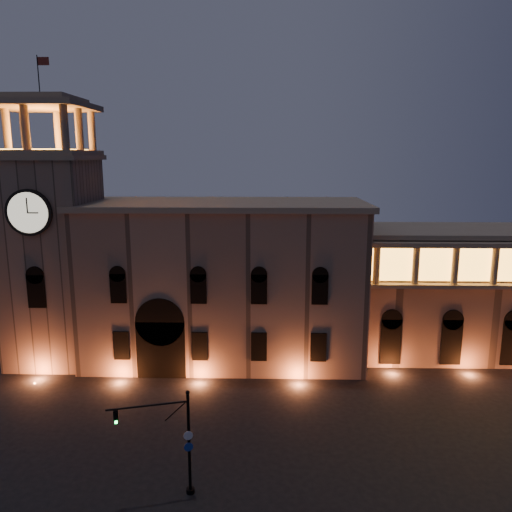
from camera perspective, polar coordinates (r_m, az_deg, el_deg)
name	(u,v)px	position (r m, az deg, el deg)	size (l,w,h in m)	color
ground	(227,477)	(38.87, -3.35, -23.90)	(160.00, 160.00, 0.00)	black
government_building	(223,281)	(55.47, -3.77, -2.90)	(30.80, 12.80, 17.60)	#846956
clock_tower	(53,249)	(58.38, -22.23, 0.73)	(9.80, 9.80, 32.40)	#846956
traffic_light	(175,442)	(35.46, -9.24, -20.23)	(5.32, 1.67, 7.49)	black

